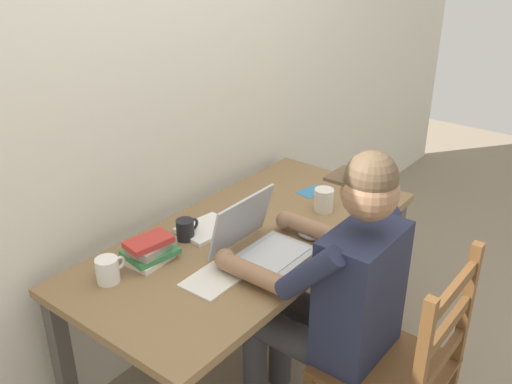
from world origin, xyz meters
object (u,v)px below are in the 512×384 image
computer_mouse (309,235)px  seated_person (334,289)px  coffee_mug_spare (108,270)px  wooden_chair (399,370)px  laptop (259,243)px  coffee_mug_white (324,200)px  coffee_mug_dark (186,229)px  landscape_photo_print (312,192)px  desk (250,252)px  book_stack_main (150,250)px

computer_mouse → seated_person: bearing=-129.1°
coffee_mug_spare → wooden_chair: bearing=-61.5°
laptop → coffee_mug_white: size_ratio=2.65×
coffee_mug_white → wooden_chair: bearing=-126.4°
seated_person → coffee_mug_spare: bearing=127.9°
coffee_mug_dark → landscape_photo_print: bearing=-13.1°
desk → landscape_photo_print: 0.51m
computer_mouse → coffee_mug_dark: coffee_mug_dark is taller
coffee_mug_dark → seated_person: bearing=-80.0°
coffee_mug_spare → desk: bearing=-18.5°
coffee_mug_spare → landscape_photo_print: bearing=-8.7°
computer_mouse → book_stack_main: book_stack_main is taller
laptop → seated_person: bearing=-85.2°
coffee_mug_spare → book_stack_main: (0.19, -0.02, -0.00)m
book_stack_main → coffee_mug_white: bearing=-21.2°
book_stack_main → laptop: bearing=-46.5°
desk → book_stack_main: size_ratio=7.54×
coffee_mug_spare → computer_mouse: bearing=-29.6°
computer_mouse → coffee_mug_white: coffee_mug_white is taller
computer_mouse → coffee_mug_dark: 0.50m
laptop → book_stack_main: (-0.29, 0.30, -0.01)m
laptop → desk: bearing=52.1°
laptop → coffee_mug_spare: (-0.47, 0.32, -0.01)m
seated_person → coffee_mug_dark: bearing=100.0°
wooden_chair → coffee_mug_spare: (-0.50, 0.92, 0.30)m
laptop → computer_mouse: bearing=-19.4°
wooden_chair → book_stack_main: 1.00m
coffee_mug_dark → landscape_photo_print: coffee_mug_dark is taller
coffee_mug_white → coffee_mug_dark: bearing=151.4°
wooden_chair → coffee_mug_white: size_ratio=7.44×
desk → coffee_mug_spare: 0.62m
coffee_mug_spare → book_stack_main: 0.19m
laptop → landscape_photo_print: size_ratio=2.54×
laptop → coffee_mug_white: (0.48, 0.01, -0.00)m
computer_mouse → coffee_mug_white: bearing=18.8°
coffee_mug_spare → landscape_photo_print: size_ratio=0.93×
wooden_chair → laptop: size_ratio=2.81×
coffee_mug_dark → wooden_chair: bearing=-83.0°
wooden_chair → desk: bearing=84.4°
computer_mouse → landscape_photo_print: computer_mouse is taller
desk → computer_mouse: computer_mouse is taller
desk → coffee_mug_white: size_ratio=12.54×
coffee_mug_white → coffee_mug_dark: coffee_mug_white is taller
desk → laptop: (-0.10, -0.13, 0.14)m
desk → book_stack_main: 0.44m
desk → laptop: laptop is taller
landscape_photo_print → book_stack_main: bearing=-178.0°
coffee_mug_spare → book_stack_main: book_stack_main is taller
book_stack_main → coffee_mug_dark: bearing=3.1°
computer_mouse → desk: bearing=121.6°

